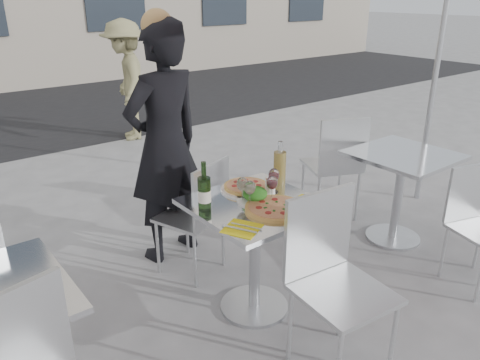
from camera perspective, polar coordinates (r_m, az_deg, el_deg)
ground at (r=3.17m, az=1.73°, el=-15.24°), size 80.00×80.00×0.00m
street_asphalt at (r=8.80m, az=-26.58°, el=7.11°), size 24.00×5.00×0.00m
main_table at (r=2.87m, az=1.85°, el=-6.65°), size 0.72×0.72×0.75m
side_table_right at (r=3.92m, az=18.98°, el=0.19°), size 0.72×0.72×0.75m
chair_far at (r=3.26m, az=-4.96°, el=-3.59°), size 0.51×0.51×0.87m
chair_near at (r=2.52m, az=11.12°, el=-10.61°), size 0.49×0.50×0.97m
side_chair_rfar at (r=4.13m, az=11.70°, el=2.45°), size 0.58×0.59×0.96m
side_chair_rnear at (r=3.59m, az=26.93°, el=-3.94°), size 0.47×0.48×0.83m
woman_diner at (r=3.43m, az=-9.16°, el=4.21°), size 0.70×0.52×1.77m
pedestrian_b at (r=6.62m, az=-13.64°, el=11.68°), size 0.92×1.18×1.60m
pizza_near at (r=2.70m, az=4.33°, el=-3.42°), size 0.35×0.35×0.02m
pizza_far at (r=2.96m, az=0.78°, el=-0.88°), size 0.32×0.32×0.03m
salad_plate at (r=2.80m, az=1.82°, el=-1.83°), size 0.22×0.22×0.09m
wine_bottle at (r=2.65m, az=-4.37°, el=-1.47°), size 0.07×0.07×0.29m
carafe at (r=3.01m, az=4.86°, el=1.57°), size 0.08×0.08×0.29m
sugar_shaker at (r=2.90m, az=3.70°, el=-0.64°), size 0.06×0.06×0.11m
wineglass_white_a at (r=2.70m, az=1.20°, el=-1.04°), size 0.07×0.07×0.16m
wineglass_white_b at (r=2.75m, az=0.29°, el=-0.62°), size 0.07×0.07×0.16m
wineglass_red_a at (r=2.78m, az=3.92°, el=-0.43°), size 0.07×0.07×0.16m
wineglass_red_b at (r=2.89m, az=4.15°, el=0.52°), size 0.07×0.07×0.16m
napkin_left at (r=2.48m, az=0.22°, el=-5.92°), size 0.24×0.24×0.01m
napkin_right at (r=2.80m, az=7.96°, el=-2.74°), size 0.20×0.20×0.01m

